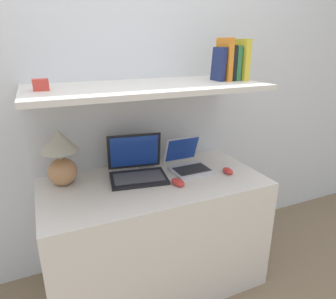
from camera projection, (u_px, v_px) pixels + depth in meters
name	position (u px, v px, depth m)	size (l,w,h in m)	color
wall_back	(131.00, 88.00, 1.91)	(6.00, 0.05, 2.40)	silver
desk	(155.00, 233.00, 1.86)	(1.28, 0.64, 0.72)	silver
back_riser	(136.00, 174.00, 2.07)	(1.28, 0.04, 1.23)	silver
shelf	(148.00, 87.00, 1.62)	(1.28, 0.58, 0.03)	silver
table_lamp	(61.00, 155.00, 1.64)	(0.20, 0.20, 0.32)	#B27A4C
laptop_large	(137.00, 169.00, 1.77)	(0.36, 0.32, 0.24)	black
laptop_small	(188.00, 163.00, 1.88)	(0.24, 0.26, 0.20)	silver
computer_mouse	(178.00, 182.00, 1.68)	(0.07, 0.11, 0.03)	red
second_mouse	(228.00, 171.00, 1.83)	(0.06, 0.09, 0.03)	red
router_box	(145.00, 154.00, 1.93)	(0.10, 0.07, 0.16)	gray
book_yellow	(239.00, 60.00, 1.80)	(0.03, 0.17, 0.24)	gold
book_green	(233.00, 63.00, 1.79)	(0.03, 0.13, 0.20)	#2D7042
book_black	(228.00, 63.00, 1.78)	(0.03, 0.13, 0.20)	black
book_orange	(224.00, 59.00, 1.76)	(0.03, 0.15, 0.24)	orange
book_navy	(219.00, 64.00, 1.76)	(0.04, 0.12, 0.19)	navy
shelf_gadget	(41.00, 85.00, 1.41)	(0.07, 0.06, 0.05)	#CC3D33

